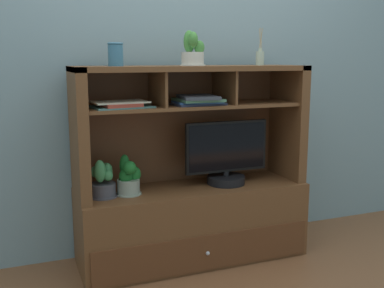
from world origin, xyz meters
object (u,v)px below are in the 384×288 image
Objects in this scene: potted_succulent at (193,53)px; ceramic_vase at (116,54)px; media_console at (192,200)px; potted_orchid at (128,179)px; magazine_stack_left at (198,100)px; potted_fern at (103,180)px; diffuser_bottle at (260,58)px; magazine_stack_centre at (120,105)px; tv_monitor at (226,158)px.

potted_succulent is 1.59× the size of ceramic_vase.
potted_orchid is at bearing -174.90° from media_console.
magazine_stack_left is at bearing -73.23° from potted_succulent.
potted_fern is 0.71m from ceramic_vase.
diffuser_bottle reaches higher than potted_succulent.
ceramic_vase reaches higher than magazine_stack_centre.
media_console is 0.58m from potted_fern.
magazine_stack_left is 0.51m from diffuser_bottle.
media_console is 4.55× the size of magazine_stack_left.
media_console is 0.99m from diffuser_bottle.
diffuser_bottle is (1.01, 0.02, 0.69)m from potted_fern.
potted_fern is at bearing -174.02° from ceramic_vase.
ceramic_vase reaches higher than potted_fern.
tv_monitor is 2.37× the size of potted_orchid.
magazine_stack_left is (-0.20, -0.03, 0.37)m from tv_monitor.
media_console is 6.20× the size of diffuser_bottle.
potted_orchid is 0.74× the size of magazine_stack_left.
tv_monitor is 0.68m from potted_succulent.
potted_fern is 1.74× the size of ceramic_vase.
potted_orchid is 0.15m from potted_fern.
potted_orchid is at bearing 175.93° from magazine_stack_left.
potted_orchid is 1.12× the size of potted_succulent.
potted_fern is at bearing 176.26° from magazine_stack_left.
media_console is at bearing 178.60° from diffuser_bottle.
potted_fern is 0.72× the size of magazine_stack_left.
potted_orchid is at bearing -18.99° from ceramic_vase.
magazine_stack_left is (0.42, -0.03, 0.45)m from potted_orchid.
magazine_stack_centre is at bearing 177.51° from magazine_stack_left.
potted_orchid is 1.02× the size of potted_fern.
ceramic_vase is (-0.01, 0.03, 0.27)m from magazine_stack_centre.
ceramic_vase is at bearing -177.61° from media_console.
magazine_stack_left is at bearing -172.90° from diffuser_bottle.
magazine_stack_centre is 0.94m from diffuser_bottle.
potted_orchid is 1.01× the size of diffuser_bottle.
potted_succulent is at bearing -90.59° from media_console.
media_console is at bearing 2.39° from ceramic_vase.
diffuser_bottle is (0.46, -0.01, 0.87)m from media_console.
diffuser_bottle reaches higher than media_console.
potted_orchid is at bearing -178.33° from diffuser_bottle.
magazine_stack_centre is at bearing -166.65° from potted_orchid.
ceramic_vase is at bearing -179.91° from potted_succulent.
magazine_stack_centre is (-0.45, -0.05, 0.62)m from media_console.
ceramic_vase is (-0.91, -0.01, 0.02)m from diffuser_bottle.
magazine_stack_left is 0.88× the size of magazine_stack_centre.
diffuser_bottle reaches higher than potted_orchid.
ceramic_vase is at bearing 5.98° from potted_fern.
tv_monitor is at bearing -0.53° from potted_fern.
magazine_stack_left is (0.57, -0.04, 0.44)m from potted_fern.
ceramic_vase reaches higher than magazine_stack_left.
ceramic_vase is (-0.68, 0.02, 0.63)m from tv_monitor.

